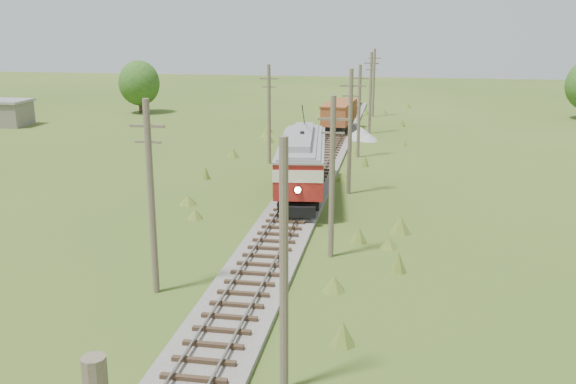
# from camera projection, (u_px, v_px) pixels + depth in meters

# --- Properties ---
(railbed_main) EXTENTS (3.60, 96.00, 0.57)m
(railbed_main) POSITION_uv_depth(u_px,v_px,m) (311.00, 179.00, 50.06)
(railbed_main) COLOR #605B54
(railbed_main) RESTS_ON ground
(streetcar) EXTENTS (4.58, 13.56, 6.14)m
(streetcar) POSITION_uv_depth(u_px,v_px,m) (302.00, 159.00, 45.04)
(streetcar) COLOR black
(streetcar) RESTS_ON ground
(gondola) EXTENTS (3.41, 8.67, 2.82)m
(gondola) POSITION_uv_depth(u_px,v_px,m) (339.00, 114.00, 71.70)
(gondola) COLOR black
(gondola) RESTS_ON ground
(gravel_pile) EXTENTS (3.55, 3.77, 1.29)m
(gravel_pile) POSITION_uv_depth(u_px,v_px,m) (362.00, 134.00, 67.79)
(gravel_pile) COLOR gray
(gravel_pile) RESTS_ON ground
(utility_pole_r_1) EXTENTS (0.30, 0.30, 8.80)m
(utility_pole_r_1) POSITION_uv_depth(u_px,v_px,m) (284.00, 270.00, 20.87)
(utility_pole_r_1) COLOR brown
(utility_pole_r_1) RESTS_ON ground
(utility_pole_r_2) EXTENTS (1.60, 0.30, 8.60)m
(utility_pole_r_2) POSITION_uv_depth(u_px,v_px,m) (332.00, 176.00, 33.20)
(utility_pole_r_2) COLOR brown
(utility_pole_r_2) RESTS_ON ground
(utility_pole_r_3) EXTENTS (1.60, 0.30, 9.00)m
(utility_pole_r_3) POSITION_uv_depth(u_px,v_px,m) (350.00, 131.00, 45.53)
(utility_pole_r_3) COLOR brown
(utility_pole_r_3) RESTS_ON ground
(utility_pole_r_4) EXTENTS (1.60, 0.30, 8.40)m
(utility_pole_r_4) POSITION_uv_depth(u_px,v_px,m) (359.00, 110.00, 58.01)
(utility_pole_r_4) COLOR brown
(utility_pole_r_4) RESTS_ON ground
(utility_pole_r_5) EXTENTS (1.60, 0.30, 8.90)m
(utility_pole_r_5) POSITION_uv_depth(u_px,v_px,m) (370.00, 92.00, 70.24)
(utility_pole_r_5) COLOR brown
(utility_pole_r_5) RESTS_ON ground
(utility_pole_r_6) EXTENTS (1.60, 0.30, 8.70)m
(utility_pole_r_6) POSITION_uv_depth(u_px,v_px,m) (374.00, 82.00, 82.67)
(utility_pole_r_6) COLOR brown
(utility_pole_r_6) RESTS_ON ground
(utility_pole_l_a) EXTENTS (1.60, 0.30, 9.00)m
(utility_pole_l_a) POSITION_uv_depth(u_px,v_px,m) (151.00, 196.00, 28.67)
(utility_pole_l_a) COLOR brown
(utility_pole_l_a) RESTS_ON ground
(utility_pole_l_b) EXTENTS (1.60, 0.30, 8.60)m
(utility_pole_l_b) POSITION_uv_depth(u_px,v_px,m) (269.00, 113.00, 55.41)
(utility_pole_l_b) COLOR brown
(utility_pole_l_b) RESTS_ON ground
(tree_mid_a) EXTENTS (5.46, 5.46, 7.03)m
(tree_mid_a) POSITION_uv_depth(u_px,v_px,m) (139.00, 83.00, 86.03)
(tree_mid_a) COLOR #38281C
(tree_mid_a) RESTS_ON ground
(shed) EXTENTS (6.40, 4.40, 3.10)m
(shed) POSITION_uv_depth(u_px,v_px,m) (2.00, 112.00, 76.29)
(shed) COLOR slate
(shed) RESTS_ON ground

